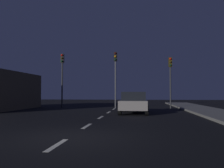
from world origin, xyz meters
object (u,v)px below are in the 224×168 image
Objects in this scene: traffic_signal_center at (115,69)px; traffic_signal_right at (170,73)px; traffic_signal_left at (62,70)px; car_stopped_ahead at (134,103)px.

traffic_signal_right is at bearing -0.01° from traffic_signal_center.
traffic_signal_left is 0.98× the size of traffic_signal_center.
car_stopped_ahead is (7.22, -5.86, -2.96)m from traffic_signal_left.
traffic_signal_left is at bearing -180.00° from traffic_signal_center.
car_stopped_ahead is at bearing -39.08° from traffic_signal_left.
traffic_signal_right is at bearing 60.52° from car_stopped_ahead.
traffic_signal_center reaches higher than car_stopped_ahead.
car_stopped_ahead is at bearing -72.07° from traffic_signal_center.
traffic_signal_left is 10.54m from traffic_signal_right.
traffic_signal_center is at bearing 179.99° from traffic_signal_right.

